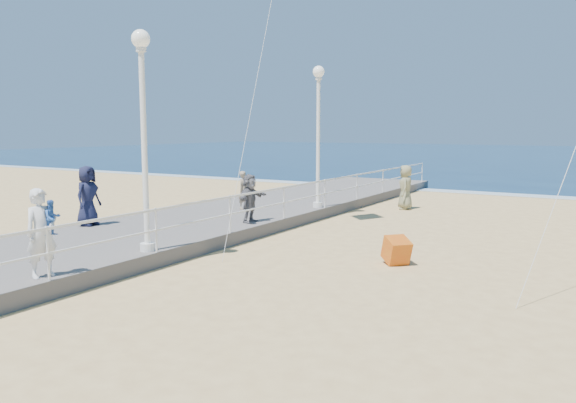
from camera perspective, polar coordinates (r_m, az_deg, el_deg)
The scene contains 13 objects.
ground at distance 11.42m, azimuth 5.72°, elevation -9.96°, with size 160.00×160.00×0.00m, color #D6B370.
surf_line at distance 30.92m, azimuth 22.09°, elevation 0.62°, with size 160.00×1.20×0.04m, color white.
boardwalk at distance 15.95m, azimuth -19.55°, elevation -4.60°, with size 5.00×44.00×0.40m, color slate.
railing at distance 13.98m, azimuth -13.30°, elevation -1.64°, with size 0.05×42.00×0.55m.
lamp_post_mid at distance 14.02m, azimuth -14.49°, elevation 8.24°, with size 0.44×0.44×5.32m.
lamp_post_far at distance 21.35m, azimuth 3.09°, elevation 8.11°, with size 0.44×0.44×5.32m.
woman_holding_toddler at distance 12.39m, azimuth -23.74°, elevation -2.95°, with size 0.66×0.44×1.82m, color silver.
toddler_held at distance 12.31m, azimuth -22.85°, elevation -1.53°, with size 0.35×0.28×0.73m, color #3265BC.
spectator_4 at distance 18.47m, azimuth -19.69°, elevation 0.55°, with size 0.91×0.59×1.86m, color #181A34.
spectator_5 at distance 18.05m, azimuth -3.89°, elevation 0.34°, with size 1.45×0.46×1.56m, color #5F5E63.
spectator_6 at distance 20.99m, azimuth -4.52°, elevation 1.15°, with size 0.52×0.34×1.43m, color gray.
beach_walker_c at distance 24.19m, azimuth 11.85°, elevation 1.42°, with size 0.92×0.60×1.87m, color #84815B.
box_kite at distance 14.42m, azimuth 10.96°, elevation -5.15°, with size 0.55×0.55×0.60m, color red.
Camera 1 is at (4.59, -9.89, 3.41)m, focal length 35.00 mm.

